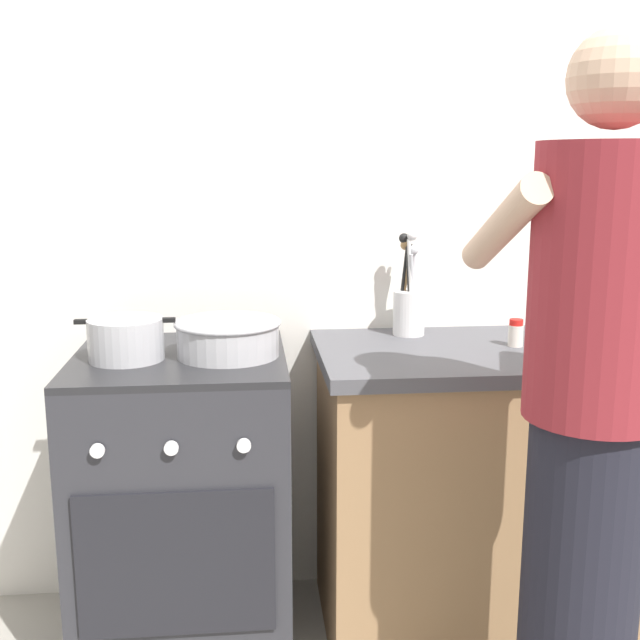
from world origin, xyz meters
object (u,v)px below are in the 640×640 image
(pot, at_px, (126,339))
(utensil_crock, at_px, (409,303))
(person, at_px, (590,434))
(mixing_bowl, at_px, (228,337))
(spice_bottle, at_px, (516,333))
(stove_range, at_px, (185,503))

(pot, height_order, utensil_crock, utensil_crock)
(person, bearing_deg, mixing_bowl, 142.42)
(pot, height_order, mixing_bowl, pot)
(mixing_bowl, bearing_deg, pot, -176.66)
(utensil_crock, height_order, person, person)
(mixing_bowl, bearing_deg, spice_bottle, 2.24)
(mixing_bowl, xyz_separation_m, spice_bottle, (0.85, 0.03, -0.02))
(pot, bearing_deg, person, -28.93)
(stove_range, height_order, utensil_crock, utensil_crock)
(mixing_bowl, relative_size, person, 0.18)
(person, bearing_deg, spice_bottle, 84.69)
(pot, bearing_deg, spice_bottle, 2.51)
(mixing_bowl, height_order, person, person)
(stove_range, bearing_deg, mixing_bowl, -7.60)
(pot, relative_size, person, 0.16)
(stove_range, relative_size, person, 0.53)
(stove_range, bearing_deg, person, -33.97)
(stove_range, bearing_deg, utensil_crock, 15.77)
(pot, xyz_separation_m, mixing_bowl, (0.28, 0.02, -0.00))
(mixing_bowl, distance_m, utensil_crock, 0.61)
(mixing_bowl, height_order, utensil_crock, utensil_crock)
(mixing_bowl, distance_m, spice_bottle, 0.85)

